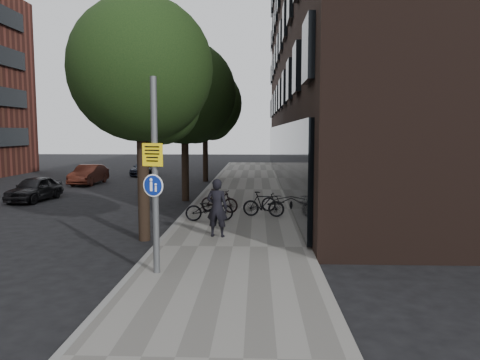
{
  "coord_description": "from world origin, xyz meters",
  "views": [
    {
      "loc": [
        0.94,
        -9.85,
        3.42
      ],
      "look_at": [
        0.44,
        3.77,
        2.0
      ],
      "focal_mm": 35.0,
      "sensor_mm": 36.0,
      "label": 1
    }
  ],
  "objects_px": {
    "signpost": "(155,175)",
    "pedestrian": "(217,208)",
    "parked_car_near": "(35,189)",
    "parked_bike_facade_near": "(283,201)"
  },
  "relations": [
    {
      "from": "pedestrian",
      "to": "parked_car_near",
      "type": "xyz_separation_m",
      "value": [
        -9.75,
        8.1,
        -0.43
      ]
    },
    {
      "from": "parked_bike_facade_near",
      "to": "parked_car_near",
      "type": "xyz_separation_m",
      "value": [
        -12.06,
        3.48,
        0.02
      ]
    },
    {
      "from": "signpost",
      "to": "pedestrian",
      "type": "distance_m",
      "value": 4.2
    },
    {
      "from": "signpost",
      "to": "pedestrian",
      "type": "bearing_deg",
      "value": 93.44
    },
    {
      "from": "pedestrian",
      "to": "parked_bike_facade_near",
      "type": "height_order",
      "value": "pedestrian"
    },
    {
      "from": "signpost",
      "to": "parked_car_near",
      "type": "relative_size",
      "value": 1.28
    },
    {
      "from": "pedestrian",
      "to": "parked_bike_facade_near",
      "type": "bearing_deg",
      "value": -106.32
    },
    {
      "from": "signpost",
      "to": "parked_car_near",
      "type": "xyz_separation_m",
      "value": [
        -8.65,
        11.92,
        -1.81
      ]
    },
    {
      "from": "parked_car_near",
      "to": "parked_bike_facade_near",
      "type": "bearing_deg",
      "value": -10.3
    },
    {
      "from": "pedestrian",
      "to": "parked_bike_facade_near",
      "type": "relative_size",
      "value": 1.04
    }
  ]
}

